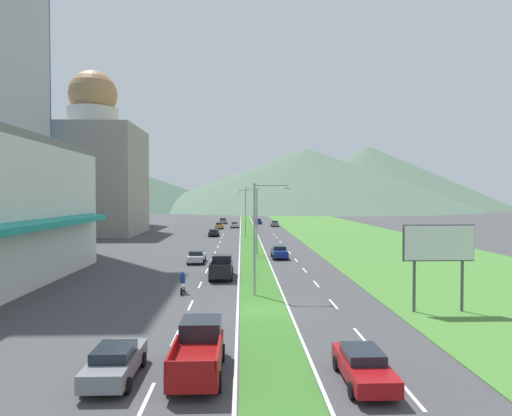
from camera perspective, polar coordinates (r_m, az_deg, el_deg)
The scene contains 49 objects.
ground_plane at distance 30.58m, azimuth 0.98°, elevation -13.11°, with size 600.00×600.00×0.00m, color #424244.
grass_median at distance 89.89m, azimuth -0.94°, elevation -3.38°, with size 3.20×240.00×0.06m, color #387028.
grass_verge_right at distance 92.55m, azimuth 11.94°, elevation -3.27°, with size 24.00×240.00×0.06m, color #477F33.
lane_dash_left_1 at distance 18.80m, azimuth -13.91°, elevation -22.77°, with size 0.16×2.80×0.01m, color silver.
lane_dash_left_2 at distance 25.43m, azimuth -10.39°, elevation -16.18°, with size 0.16×2.80×0.01m, color silver.
lane_dash_left_3 at distance 32.31m, azimuth -8.46°, elevation -12.32°, with size 0.16×2.80×0.01m, color silver.
lane_dash_left_4 at distance 39.30m, azimuth -7.24°, elevation -9.81°, with size 0.16×2.80×0.01m, color silver.
lane_dash_left_5 at distance 46.36m, azimuth -6.40°, elevation -8.07°, with size 0.16×2.80×0.01m, color silver.
lane_dash_left_6 at distance 53.46m, azimuth -5.79°, elevation -6.78°, with size 0.16×2.80×0.01m, color silver.
lane_dash_left_7 at distance 60.58m, azimuth -5.33°, elevation -5.80°, with size 0.16×2.80×0.01m, color silver.
lane_dash_left_8 at distance 67.72m, azimuth -4.96°, elevation -5.02°, with size 0.16×2.80×0.01m, color silver.
lane_dash_left_9 at distance 74.88m, azimuth -4.66°, elevation -4.39°, with size 0.16×2.80×0.01m, color silver.
lane_dash_left_10 at distance 82.04m, azimuth -4.42°, elevation -3.88°, with size 0.16×2.80×0.01m, color silver.
lane_dash_left_11 at distance 89.21m, azimuth -4.22°, elevation -3.44°, with size 0.16×2.80×0.01m, color silver.
lane_dash_right_1 at distance 19.59m, azimuth 19.36°, elevation -21.78°, with size 0.16×2.80×0.01m, color silver.
lane_dash_right_2 at distance 26.02m, azimuth 13.37°, elevation -15.78°, with size 0.16×2.80×0.01m, color silver.
lane_dash_right_3 at distance 32.77m, azimuth 9.98°, elevation -12.12°, with size 0.16×2.80×0.01m, color silver.
lane_dash_right_4 at distance 39.69m, azimuth 7.81°, elevation -9.71°, with size 0.16×2.80×0.01m, color silver.
lane_dash_right_5 at distance 46.69m, azimuth 6.30°, elevation -8.00°, with size 0.16×2.80×0.01m, color silver.
lane_dash_right_6 at distance 53.74m, azimuth 5.20°, elevation -6.74°, with size 0.16×2.80×0.01m, color silver.
lane_dash_right_7 at distance 60.83m, azimuth 4.36°, elevation -5.77°, with size 0.16×2.80×0.01m, color silver.
lane_dash_right_8 at distance 67.95m, azimuth 3.69°, elevation -5.00°, with size 0.16×2.80×0.01m, color silver.
lane_dash_right_9 at distance 75.08m, azimuth 3.16°, elevation -4.38°, with size 0.16×2.80×0.01m, color silver.
lane_dash_right_10 at distance 82.22m, azimuth 2.71°, elevation -3.86°, with size 0.16×2.80×0.01m, color silver.
lane_dash_right_11 at distance 89.38m, azimuth 2.34°, elevation -3.43°, with size 0.16×2.80×0.01m, color silver.
edge_line_median_left at distance 89.88m, azimuth -2.06°, elevation -3.40°, with size 0.16×240.00×0.01m, color silver.
edge_line_median_right at distance 89.94m, azimuth 0.18°, elevation -3.40°, with size 0.16×240.00×0.01m, color silver.
domed_building at distance 95.71m, azimuth -20.24°, elevation 4.68°, with size 18.47×18.47×33.08m.
midrise_colored at distance 120.27m, azimuth -18.85°, elevation 3.76°, with size 16.79×16.79×25.16m, color #B7B2A8.
hill_far_left at distance 298.17m, azimuth -23.84°, elevation 3.60°, with size 224.45×224.45×38.31m, color #3D5647.
hill_far_center at distance 268.36m, azimuth 6.45°, elevation 3.79°, with size 197.74×197.74×36.73m, color #516B56.
hill_far_right at distance 299.60m, azimuth 14.44°, elevation 3.85°, with size 171.81×171.81×40.22m, color #516B56.
street_lamp_near at distance 34.15m, azimuth 0.38°, elevation -2.96°, with size 2.96×0.31×8.73m.
street_lamp_mid at distance 57.99m, azimuth -0.20°, elevation -1.15°, with size 2.88×0.40×8.66m.
street_lamp_far at distance 81.79m, azimuth -1.13°, elevation -0.11°, with size 3.01×0.40×9.36m.
billboard_roadside at distance 31.69m, azimuth 22.57°, elevation -4.70°, with size 4.82×0.28×5.86m.
car_0 at distance 55.29m, azimuth 3.04°, elevation -5.68°, with size 1.93×4.68×1.55m.
car_1 at distance 104.88m, azimuth -4.78°, elevation -2.28°, with size 1.85×4.39×1.52m.
car_2 at distance 124.33m, azimuth -4.27°, elevation -1.66°, with size 2.02×4.61×1.61m.
car_3 at distance 51.82m, azimuth -7.69°, elevation -6.24°, with size 1.93×4.27×1.42m.
car_4 at distance 19.85m, azimuth 13.72°, elevation -19.18°, with size 1.88×4.51×1.38m.
car_5 at distance 112.78m, azimuth 2.43°, elevation -2.01°, with size 1.90×4.48×1.47m.
car_6 at distance 85.78m, azimuth -5.47°, elevation -3.16°, with size 1.95×4.76×1.38m.
car_7 at distance 123.07m, azimuth 0.28°, elevation -1.72°, with size 1.91×4.74×1.48m.
car_8 at distance 108.65m, azimuth -2.78°, elevation -2.17°, with size 1.94×4.78×1.39m.
car_9 at distance 20.50m, azimuth -17.75°, elevation -18.42°, with size 1.90×4.43×1.46m.
pickup_truck_0 at distance 20.41m, azimuth -7.42°, elevation -17.78°, with size 2.18×5.40×2.00m.
pickup_truck_1 at distance 42.39m, azimuth -4.48°, elevation -7.63°, with size 2.18×5.40×2.00m.
motorcycle_rider at distance 36.00m, azimuth -9.46°, elevation -9.68°, with size 0.36×2.00×1.80m.
Camera 1 is at (-1.48, -29.55, 7.73)m, focal length 30.94 mm.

